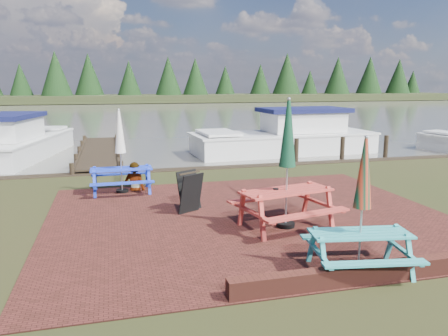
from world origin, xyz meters
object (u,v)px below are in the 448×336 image
chalkboard (190,192)px  boat_jetty (17,144)px  boat_near (287,139)px  picnic_table_red (287,184)px  person (134,163)px  picnic_table_blue (121,164)px  picnic_table_teal (361,226)px  jetty (99,151)px

chalkboard → boat_jetty: boat_jetty is taller
boat_near → picnic_table_red: bearing=154.5°
picnic_table_red → boat_near: picnic_table_red is taller
chalkboard → person: 2.72m
picnic_table_red → picnic_table_blue: picnic_table_red is taller
picnic_table_red → picnic_table_blue: size_ratio=1.17×
picnic_table_teal → picnic_table_red: 2.39m
picnic_table_teal → boat_jetty: picnic_table_teal is taller
boat_near → jetty: bearing=82.9°
picnic_table_teal → person: 7.19m
picnic_table_red → boat_near: (4.39, 10.46, -0.47)m
picnic_table_teal → boat_jetty: bearing=127.8°
boat_jetty → boat_near: (11.81, -1.51, 0.03)m
boat_near → chalkboard: bearing=142.4°
picnic_table_teal → chalkboard: 4.50m
picnic_table_teal → boat_near: 13.47m
chalkboard → jetty: (-2.26, 9.48, -0.38)m
picnic_table_red → chalkboard: picnic_table_red is taller
person → boat_jetty: bearing=-35.3°
picnic_table_teal → boat_near: size_ratio=0.26×
picnic_table_blue → boat_near: 10.08m
picnic_table_red → boat_jetty: size_ratio=0.35×
picnic_table_blue → boat_jetty: bearing=117.0°
chalkboard → picnic_table_teal: bearing=-92.3°
chalkboard → jetty: chalkboard is taller
jetty → chalkboard: bearing=-76.6°
jetty → boat_jetty: 3.52m
picnic_table_red → boat_jetty: bearing=109.7°
picnic_table_red → picnic_table_blue: bearing=117.7°
picnic_table_red → boat_near: bearing=55.1°
jetty → person: size_ratio=5.54×
chalkboard → boat_near: 10.77m
chalkboard → boat_jetty: 11.79m
picnic_table_teal → jetty: size_ratio=0.24×
picnic_table_red → chalkboard: size_ratio=2.82×
picnic_table_blue → chalkboard: (1.51, -2.30, -0.31)m
picnic_table_red → person: size_ratio=1.65×
jetty → person: 7.16m
boat_jetty → boat_near: 11.91m
picnic_table_teal → picnic_table_red: (-0.29, 2.36, 0.17)m
person → jetty: bearing=-56.0°
picnic_table_blue → chalkboard: bearing=-56.9°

